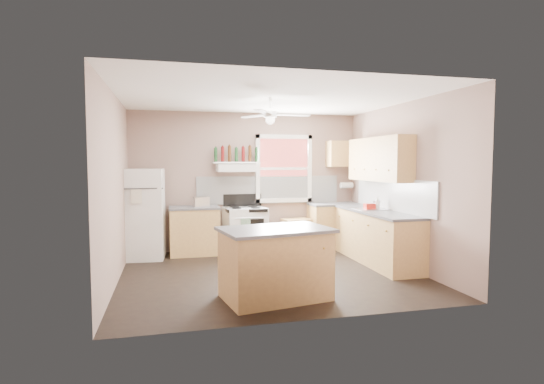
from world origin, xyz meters
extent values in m
plane|color=black|center=(0.00, 0.00, 0.00)|extent=(4.50, 4.50, 0.00)
plane|color=white|center=(0.00, 0.00, 2.70)|extent=(4.50, 4.50, 0.00)
cube|color=#82685C|center=(0.00, 2.02, 1.35)|extent=(4.50, 0.05, 2.70)
cube|color=#82685C|center=(2.27, 0.00, 1.35)|extent=(0.05, 4.00, 2.70)
cube|color=#82685C|center=(-2.27, 0.00, 1.35)|extent=(0.05, 4.00, 2.70)
cube|color=white|center=(0.45, 1.99, 1.18)|extent=(2.90, 0.03, 0.55)
cube|color=white|center=(2.23, 0.30, 1.18)|extent=(0.03, 2.60, 0.55)
cube|color=maroon|center=(0.75, 1.98, 1.60)|extent=(1.00, 0.02, 1.20)
cube|color=white|center=(0.75, 1.96, 1.60)|extent=(1.16, 0.07, 1.36)
cube|color=white|center=(-1.95, 1.55, 0.81)|extent=(0.73, 0.71, 1.61)
cube|color=#B08449|center=(-1.06, 1.70, 0.43)|extent=(0.90, 0.60, 0.86)
cube|color=#48484B|center=(-1.06, 1.70, 0.88)|extent=(0.92, 0.62, 0.04)
cube|color=silver|center=(-0.93, 1.66, 0.99)|extent=(0.31, 0.21, 0.18)
cube|color=white|center=(-0.10, 1.68, 0.43)|extent=(0.82, 0.71, 0.86)
cube|color=white|center=(-0.23, 1.75, 1.62)|extent=(0.78, 0.50, 0.14)
cube|color=white|center=(-0.23, 1.87, 1.72)|extent=(0.90, 0.26, 0.03)
cube|color=#B08449|center=(0.95, 1.75, 0.27)|extent=(0.59, 0.44, 0.54)
cube|color=#B08449|center=(1.75, 1.70, 0.43)|extent=(1.00, 0.60, 0.86)
cube|color=#B08449|center=(1.95, 0.30, 0.43)|extent=(0.60, 2.20, 0.86)
cube|color=#48484B|center=(1.75, 1.70, 0.88)|extent=(1.02, 0.62, 0.04)
cube|color=#48484B|center=(1.94, 0.30, 0.88)|extent=(0.62, 2.22, 0.04)
cube|color=silver|center=(1.94, 0.50, 0.90)|extent=(0.55, 0.45, 0.03)
cylinder|color=silver|center=(2.10, 0.50, 0.97)|extent=(0.03, 0.03, 0.14)
cube|color=#B08449|center=(2.08, 0.50, 1.78)|extent=(0.33, 1.80, 0.76)
cube|color=#B08449|center=(1.95, 1.83, 1.90)|extent=(0.60, 0.33, 0.52)
cylinder|color=white|center=(2.07, 1.86, 1.25)|extent=(0.26, 0.12, 0.12)
cube|color=#B08449|center=(-0.22, -1.18, 0.43)|extent=(1.39, 1.01, 0.86)
cube|color=#48484B|center=(-0.22, -1.18, 0.88)|extent=(1.48, 1.10, 0.04)
cylinder|color=white|center=(0.00, 0.00, 2.45)|extent=(0.20, 0.20, 0.08)
imported|color=silver|center=(2.07, 0.50, 1.01)|extent=(0.11, 0.11, 0.23)
cube|color=red|center=(1.92, 0.52, 0.95)|extent=(0.18, 0.13, 0.10)
cylinder|color=#143819|center=(-0.63, 1.87, 1.87)|extent=(0.06, 0.06, 0.27)
cylinder|color=#590F0F|center=(-0.50, 1.87, 1.88)|extent=(0.06, 0.06, 0.29)
cylinder|color=#3F230F|center=(-0.36, 1.87, 1.89)|extent=(0.06, 0.06, 0.31)
cylinder|color=#143819|center=(-0.23, 1.87, 1.87)|extent=(0.06, 0.06, 0.27)
cylinder|color=#590F0F|center=(-0.10, 1.87, 1.88)|extent=(0.06, 0.06, 0.29)
cylinder|color=#3F230F|center=(0.04, 1.87, 1.89)|extent=(0.06, 0.06, 0.31)
cylinder|color=#143819|center=(0.17, 1.87, 1.87)|extent=(0.06, 0.06, 0.27)
camera|label=1|loc=(-1.50, -6.30, 1.72)|focal=28.00mm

